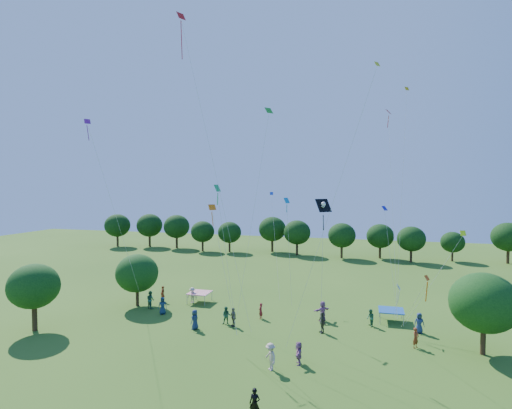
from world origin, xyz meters
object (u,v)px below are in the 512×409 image
object	(u,v)px
near_tree_west	(34,286)
red_high_kite	(194,76)
man_in_black	(255,403)
tent_red_stripe	(200,293)
near_tree_east	(484,303)
tent_blue	(391,310)
pirate_kite	(323,207)
near_tree_north	(137,273)

from	to	relation	value
near_tree_west	red_high_kite	distance (m)	22.40
man_in_black	tent_red_stripe	bearing A→B (deg)	122.15
near_tree_east	red_high_kite	bearing A→B (deg)	-174.54
near_tree_west	near_tree_east	distance (m)	36.14
man_in_black	red_high_kite	world-z (taller)	red_high_kite
tent_blue	pirate_kite	bearing A→B (deg)	-125.68
tent_red_stripe	red_high_kite	world-z (taller)	red_high_kite
tent_red_stripe	pirate_kite	distance (m)	19.04
near_tree_east	man_in_black	size ratio (longest dim) A/B	3.75
man_in_black	near_tree_east	bearing A→B (deg)	42.24
pirate_kite	man_in_black	bearing A→B (deg)	-103.36
near_tree_west	pirate_kite	distance (m)	25.40
near_tree_east	tent_blue	size ratio (longest dim) A/B	2.75
man_in_black	near_tree_north	bearing A→B (deg)	137.90
near_tree_west	pirate_kite	xyz separation A→B (m)	(24.23, 3.04, 6.98)
tent_red_stripe	tent_blue	xyz separation A→B (m)	(19.39, -0.90, 0.00)
man_in_black	pirate_kite	distance (m)	14.69
red_high_kite	near_tree_west	bearing A→B (deg)	-168.45
near_tree_west	tent_red_stripe	distance (m)	15.72
near_tree_north	near_tree_east	bearing A→B (deg)	-6.88
tent_red_stripe	man_in_black	bearing A→B (deg)	-58.85
man_in_black	red_high_kite	distance (m)	24.30
man_in_black	pirate_kite	xyz separation A→B (m)	(2.48, 10.45, 10.03)
near_tree_west	tent_blue	xyz separation A→B (m)	(29.68, 10.64, -2.82)
tent_red_stripe	tent_blue	bearing A→B (deg)	-2.66
pirate_kite	tent_red_stripe	bearing A→B (deg)	148.62
near_tree_north	tent_red_stripe	distance (m)	6.84
man_in_black	pirate_kite	world-z (taller)	pirate_kite
tent_red_stripe	red_high_kite	xyz separation A→B (m)	(3.42, -8.74, 20.30)
near_tree_north	red_high_kite	world-z (taller)	red_high_kite
near_tree_east	man_in_black	world-z (taller)	near_tree_east
tent_red_stripe	tent_blue	size ratio (longest dim) A/B	1.00
red_high_kite	tent_blue	bearing A→B (deg)	26.13
tent_red_stripe	man_in_black	distance (m)	22.14
near_tree_west	pirate_kite	size ratio (longest dim) A/B	0.57
near_tree_north	tent_red_stripe	bearing A→B (deg)	26.46
near_tree_east	red_high_kite	xyz separation A→B (m)	(-22.09, -2.11, 17.47)
tent_red_stripe	pirate_kite	world-z (taller)	pirate_kite
tent_blue	man_in_black	bearing A→B (deg)	-113.74
near_tree_north	near_tree_east	size ratio (longest dim) A/B	0.89
near_tree_north	man_in_black	size ratio (longest dim) A/B	3.33
near_tree_west	red_high_kite	size ratio (longest dim) A/B	0.23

